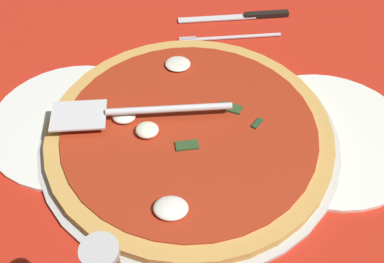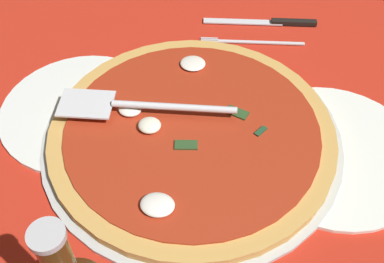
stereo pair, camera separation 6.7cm
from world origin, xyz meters
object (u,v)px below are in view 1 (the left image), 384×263
Objects in this scene: pizza_server at (134,112)px; place_setting_far at (239,28)px; pizza at (191,132)px; dinner_plate_right at (329,136)px; dinner_plate_left at (76,123)px.

pizza_server is 30.34cm from place_setting_far.
pizza is at bearing 164.33° from pizza_server.
dinner_plate_right is 1.25× the size of place_setting_far.
dinner_plate_left is at bearing 36.92° from place_setting_far.
dinner_plate_left is 34.92cm from place_setting_far.
dinner_plate_left is 37.23cm from dinner_plate_right.
dinner_plate_left is at bearing -13.03° from pizza_server.
pizza_server is at bearing 179.61° from dinner_plate_right.
dinner_plate_right is 1.00× the size of pizza_server.
pizza reaches higher than place_setting_far.
pizza_server is 1.25× the size of place_setting_far.
dinner_plate_right is at bearing 173.43° from pizza_server.
pizza_server is (9.11, -1.10, 3.95)cm from dinner_plate_left.
place_setting_far reaches higher than dinner_plate_left.
dinner_plate_right is (37.20, -1.29, 0.00)cm from dinner_plate_left.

